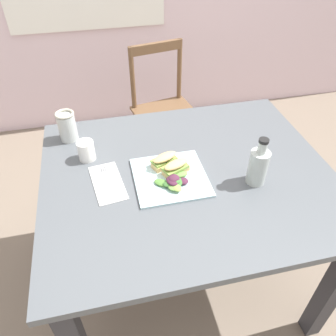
{
  "coord_description": "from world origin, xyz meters",
  "views": [
    {
      "loc": [
        -0.37,
        -0.96,
        1.63
      ],
      "look_at": [
        -0.15,
        0.02,
        0.76
      ],
      "focal_mm": 35.5,
      "sensor_mm": 36.0,
      "label": 1
    }
  ],
  "objects_px": {
    "dining_table": "(187,194)",
    "plate_lunch": "(170,177)",
    "sandwich_half_front": "(176,167)",
    "cup_extra_side": "(86,151)",
    "fork_on_napkin": "(107,179)",
    "chair_wooden_far": "(165,112)",
    "bottle_cold_brew": "(258,168)",
    "mason_jar_iced_tea": "(67,127)",
    "sandwich_half_back": "(165,160)"
  },
  "relations": [
    {
      "from": "plate_lunch",
      "to": "fork_on_napkin",
      "type": "xyz_separation_m",
      "value": [
        -0.25,
        0.04,
        0.0
      ]
    },
    {
      "from": "plate_lunch",
      "to": "sandwich_half_back",
      "type": "height_order",
      "value": "sandwich_half_back"
    },
    {
      "from": "dining_table",
      "to": "sandwich_half_front",
      "type": "xyz_separation_m",
      "value": [
        -0.05,
        0.0,
        0.16
      ]
    },
    {
      "from": "sandwich_half_back",
      "to": "cup_extra_side",
      "type": "relative_size",
      "value": 1.37
    },
    {
      "from": "chair_wooden_far",
      "to": "sandwich_half_front",
      "type": "distance_m",
      "value": 1.03
    },
    {
      "from": "plate_lunch",
      "to": "mason_jar_iced_tea",
      "type": "height_order",
      "value": "mason_jar_iced_tea"
    },
    {
      "from": "sandwich_half_front",
      "to": "cup_extra_side",
      "type": "relative_size",
      "value": 1.37
    },
    {
      "from": "fork_on_napkin",
      "to": "chair_wooden_far",
      "type": "bearing_deg",
      "value": 64.65
    },
    {
      "from": "mason_jar_iced_tea",
      "to": "cup_extra_side",
      "type": "height_order",
      "value": "mason_jar_iced_tea"
    },
    {
      "from": "chair_wooden_far",
      "to": "bottle_cold_brew",
      "type": "distance_m",
      "value": 1.13
    },
    {
      "from": "chair_wooden_far",
      "to": "bottle_cold_brew",
      "type": "xyz_separation_m",
      "value": [
        0.13,
        -1.07,
        0.36
      ]
    },
    {
      "from": "dining_table",
      "to": "cup_extra_side",
      "type": "height_order",
      "value": "cup_extra_side"
    },
    {
      "from": "chair_wooden_far",
      "to": "plate_lunch",
      "type": "distance_m",
      "value": 1.04
    },
    {
      "from": "plate_lunch",
      "to": "fork_on_napkin",
      "type": "height_order",
      "value": "plate_lunch"
    },
    {
      "from": "sandwich_half_front",
      "to": "bottle_cold_brew",
      "type": "height_order",
      "value": "bottle_cold_brew"
    },
    {
      "from": "plate_lunch",
      "to": "mason_jar_iced_tea",
      "type": "relative_size",
      "value": 2.07
    },
    {
      "from": "dining_table",
      "to": "chair_wooden_far",
      "type": "xyz_separation_m",
      "value": [
        0.11,
        0.96,
        -0.17
      ]
    },
    {
      "from": "mason_jar_iced_tea",
      "to": "dining_table",
      "type": "bearing_deg",
      "value": -36.99
    },
    {
      "from": "plate_lunch",
      "to": "bottle_cold_brew",
      "type": "bearing_deg",
      "value": -16.08
    },
    {
      "from": "plate_lunch",
      "to": "fork_on_napkin",
      "type": "bearing_deg",
      "value": 169.7
    },
    {
      "from": "bottle_cold_brew",
      "to": "dining_table",
      "type": "bearing_deg",
      "value": 156.24
    },
    {
      "from": "plate_lunch",
      "to": "sandwich_half_front",
      "type": "relative_size",
      "value": 2.4
    },
    {
      "from": "bottle_cold_brew",
      "to": "cup_extra_side",
      "type": "distance_m",
      "value": 0.7
    },
    {
      "from": "plate_lunch",
      "to": "sandwich_half_back",
      "type": "xyz_separation_m",
      "value": [
        -0.01,
        0.07,
        0.03
      ]
    },
    {
      "from": "chair_wooden_far",
      "to": "mason_jar_iced_tea",
      "type": "bearing_deg",
      "value": -133.56
    },
    {
      "from": "chair_wooden_far",
      "to": "cup_extra_side",
      "type": "distance_m",
      "value": 0.99
    },
    {
      "from": "bottle_cold_brew",
      "to": "chair_wooden_far",
      "type": "bearing_deg",
      "value": 96.75
    },
    {
      "from": "plate_lunch",
      "to": "cup_extra_side",
      "type": "height_order",
      "value": "cup_extra_side"
    },
    {
      "from": "bottle_cold_brew",
      "to": "cup_extra_side",
      "type": "xyz_separation_m",
      "value": [
        -0.63,
        0.29,
        -0.03
      ]
    },
    {
      "from": "plate_lunch",
      "to": "cup_extra_side",
      "type": "bearing_deg",
      "value": 147.63
    },
    {
      "from": "fork_on_napkin",
      "to": "bottle_cold_brew",
      "type": "distance_m",
      "value": 0.59
    },
    {
      "from": "sandwich_half_front",
      "to": "plate_lunch",
      "type": "bearing_deg",
      "value": -147.7
    },
    {
      "from": "dining_table",
      "to": "plate_lunch",
      "type": "xyz_separation_m",
      "value": [
        -0.08,
        -0.01,
        0.13
      ]
    },
    {
      "from": "chair_wooden_far",
      "to": "plate_lunch",
      "type": "relative_size",
      "value": 3.06
    },
    {
      "from": "dining_table",
      "to": "sandwich_half_back",
      "type": "distance_m",
      "value": 0.19
    },
    {
      "from": "dining_table",
      "to": "plate_lunch",
      "type": "bearing_deg",
      "value": -169.91
    },
    {
      "from": "fork_on_napkin",
      "to": "cup_extra_side",
      "type": "xyz_separation_m",
      "value": [
        -0.07,
        0.15,
        0.04
      ]
    },
    {
      "from": "cup_extra_side",
      "to": "fork_on_napkin",
      "type": "bearing_deg",
      "value": -66.59
    },
    {
      "from": "sandwich_half_front",
      "to": "mason_jar_iced_tea",
      "type": "xyz_separation_m",
      "value": [
        -0.41,
        0.35,
        0.02
      ]
    },
    {
      "from": "cup_extra_side",
      "to": "dining_table",
      "type": "bearing_deg",
      "value": -25.25
    },
    {
      "from": "sandwich_half_front",
      "to": "bottle_cold_brew",
      "type": "distance_m",
      "value": 0.31
    },
    {
      "from": "plate_lunch",
      "to": "mason_jar_iced_tea",
      "type": "bearing_deg",
      "value": 136.7
    },
    {
      "from": "dining_table",
      "to": "cup_extra_side",
      "type": "relative_size",
      "value": 13.57
    },
    {
      "from": "cup_extra_side",
      "to": "mason_jar_iced_tea",
      "type": "bearing_deg",
      "value": 113.77
    },
    {
      "from": "sandwich_half_back",
      "to": "sandwich_half_front",
      "type": "bearing_deg",
      "value": -57.79
    },
    {
      "from": "dining_table",
      "to": "cup_extra_side",
      "type": "bearing_deg",
      "value": 154.75
    },
    {
      "from": "chair_wooden_far",
      "to": "sandwich_half_front",
      "type": "height_order",
      "value": "chair_wooden_far"
    },
    {
      "from": "dining_table",
      "to": "chair_wooden_far",
      "type": "height_order",
      "value": "chair_wooden_far"
    },
    {
      "from": "fork_on_napkin",
      "to": "cup_extra_side",
      "type": "distance_m",
      "value": 0.17
    },
    {
      "from": "sandwich_half_back",
      "to": "chair_wooden_far",
      "type": "bearing_deg",
      "value": 77.52
    }
  ]
}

